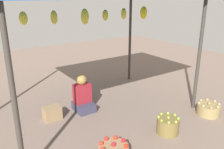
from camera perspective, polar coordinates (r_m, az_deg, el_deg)
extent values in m
plane|color=#756255|center=(5.08, -3.92, -8.38)|extent=(14.00, 14.00, 0.00)
cylinder|color=#38332D|center=(3.08, -22.66, -5.41)|extent=(0.07, 0.07, 2.25)
cylinder|color=#38332D|center=(5.07, 20.30, 4.03)|extent=(0.07, 0.07, 2.25)
cylinder|color=#38332D|center=(6.57, 4.35, 8.25)|extent=(0.07, 0.07, 2.25)
ellipsoid|color=yellow|center=(4.24, -20.65, 12.61)|extent=(0.14, 0.14, 0.22)
ellipsoid|color=yellow|center=(4.25, -13.84, 13.26)|extent=(0.12, 0.12, 0.24)
ellipsoid|color=yellow|center=(4.33, -6.58, 13.75)|extent=(0.14, 0.14, 0.28)
ellipsoid|color=gold|center=(4.61, -1.62, 14.15)|extent=(0.11, 0.11, 0.20)
ellipsoid|color=yellow|center=(5.01, 2.85, 14.50)|extent=(0.11, 0.11, 0.22)
ellipsoid|color=yellow|center=(5.31, 7.64, 14.60)|extent=(0.15, 0.15, 0.27)
cube|color=#36344A|center=(5.01, -6.83, -7.73)|extent=(0.36, 0.44, 0.18)
cube|color=maroon|center=(4.93, -7.23, -4.49)|extent=(0.34, 0.22, 0.40)
sphere|color=olive|center=(4.82, -7.37, -1.27)|extent=(0.21, 0.21, 0.21)
sphere|color=red|center=(3.60, 0.33, -16.52)|extent=(0.07, 0.07, 0.07)
sphere|color=red|center=(3.69, 2.79, -15.64)|extent=(0.07, 0.07, 0.07)
sphere|color=red|center=(3.75, 0.85, -14.99)|extent=(0.07, 0.07, 0.07)
sphere|color=red|center=(3.73, -1.37, -15.25)|extent=(0.07, 0.07, 0.07)
sphere|color=red|center=(3.63, -2.69, -16.29)|extent=(0.07, 0.07, 0.07)
sphere|color=red|center=(3.52, -2.28, -17.59)|extent=(0.07, 0.07, 0.07)
sphere|color=red|center=(3.58, 3.40, -16.90)|extent=(0.07, 0.07, 0.07)
cylinder|color=brown|center=(4.33, 13.33, -11.93)|extent=(0.39, 0.39, 0.28)
sphere|color=#92C141|center=(4.25, 13.49, -10.09)|extent=(0.04, 0.04, 0.04)
sphere|color=#88C035|center=(4.37, 14.99, -9.47)|extent=(0.04, 0.04, 0.04)
sphere|color=#96C340|center=(4.40, 13.40, -9.11)|extent=(0.04, 0.04, 0.04)
sphere|color=#86C635|center=(4.35, 11.85, -9.33)|extent=(0.04, 0.04, 0.04)
sphere|color=#92BD32|center=(4.25, 11.21, -10.03)|extent=(0.04, 0.04, 0.04)
sphere|color=#87BD2F|center=(4.14, 11.90, -10.84)|extent=(0.04, 0.04, 0.04)
sphere|color=#87C83C|center=(4.11, 13.59, -11.25)|extent=(0.04, 0.04, 0.04)
sphere|color=#94C92E|center=(4.16, 15.21, -10.99)|extent=(0.04, 0.04, 0.04)
sphere|color=#83CE34|center=(4.27, 15.76, -10.24)|extent=(0.04, 0.04, 0.04)
cylinder|color=olive|center=(5.20, 22.26, -7.82)|extent=(0.45, 0.45, 0.22)
sphere|color=#977A55|center=(5.15, 22.44, -6.48)|extent=(0.06, 0.06, 0.06)
sphere|color=#A47C5D|center=(5.30, 23.58, -5.98)|extent=(0.06, 0.06, 0.06)
sphere|color=#A37652|center=(5.32, 22.04, -5.68)|extent=(0.06, 0.06, 0.06)
sphere|color=#977B5E|center=(5.24, 20.72, -5.87)|extent=(0.06, 0.06, 0.06)
sphere|color=#9E825F|center=(5.11, 20.35, -6.47)|extent=(0.06, 0.06, 0.06)
sphere|color=#968056|center=(5.00, 21.21, -7.13)|extent=(0.06, 0.06, 0.06)
sphere|color=#A8774C|center=(4.98, 22.85, -7.45)|extent=(0.06, 0.06, 0.06)
sphere|color=#9C7F54|center=(5.06, 24.21, -7.22)|extent=(0.06, 0.06, 0.06)
sphere|color=#968060|center=(5.19, 24.49, -6.60)|extent=(0.06, 0.06, 0.06)
cube|color=#8B6F4C|center=(4.79, -14.27, -9.02)|extent=(0.33, 0.24, 0.26)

